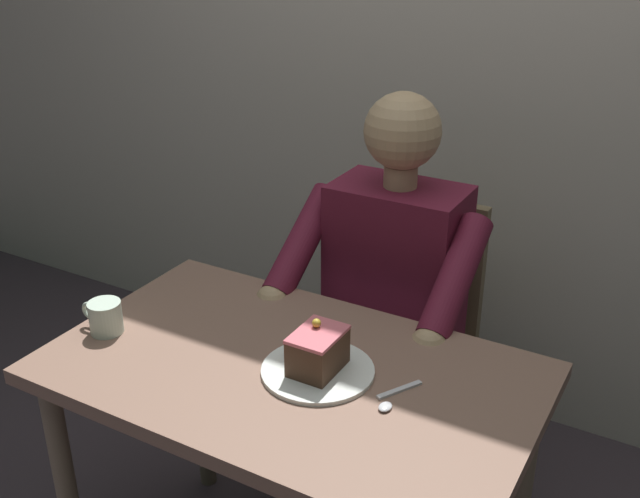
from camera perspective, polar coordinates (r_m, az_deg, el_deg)
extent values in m
cube|color=#7F5D4C|center=(1.69, -2.28, -9.38)|extent=(1.08, 0.64, 0.04)
cylinder|color=#78654F|center=(2.02, -18.54, -17.27)|extent=(0.05, 0.05, 0.72)
cylinder|color=#78654F|center=(2.31, -8.97, -10.19)|extent=(0.05, 0.05, 0.72)
cube|color=brown|center=(2.30, 5.64, -8.62)|extent=(0.42, 0.42, 0.04)
cube|color=brown|center=(2.33, 7.83, -1.29)|extent=(0.38, 0.04, 0.45)
cylinder|color=brown|center=(2.23, 7.79, -16.48)|extent=(0.04, 0.04, 0.41)
cylinder|color=brown|center=(2.35, -0.56, -13.75)|extent=(0.04, 0.04, 0.41)
cylinder|color=brown|center=(2.50, 11.01, -11.58)|extent=(0.04, 0.04, 0.41)
cylinder|color=brown|center=(2.61, 3.47, -9.44)|extent=(0.04, 0.04, 0.41)
cube|color=maroon|center=(2.13, 5.74, -2.24)|extent=(0.36, 0.22, 0.55)
sphere|color=tan|center=(1.98, 6.27, 8.86)|extent=(0.20, 0.20, 0.20)
cylinder|color=tan|center=(2.01, 6.11, 5.53)|extent=(0.09, 0.09, 0.06)
cylinder|color=maroon|center=(1.89, 10.21, -2.13)|extent=(0.08, 0.33, 0.26)
sphere|color=tan|center=(1.81, 8.18, -7.25)|extent=(0.09, 0.09, 0.09)
cylinder|color=maroon|center=(2.06, -1.32, 0.59)|extent=(0.08, 0.33, 0.26)
sphere|color=tan|center=(1.99, -3.66, -3.96)|extent=(0.09, 0.09, 0.09)
cylinder|color=#32303B|center=(2.16, 6.28, -11.04)|extent=(0.13, 0.38, 0.14)
cylinder|color=#32303B|center=(2.22, 1.98, -9.75)|extent=(0.13, 0.38, 0.14)
cylinder|color=#32303B|center=(2.17, 3.97, -18.14)|extent=(0.11, 0.11, 0.39)
cylinder|color=#32303B|center=(2.23, -0.36, -16.62)|extent=(0.11, 0.11, 0.39)
cylinder|color=white|center=(1.66, -0.17, -9.18)|extent=(0.25, 0.25, 0.01)
cube|color=#492F1F|center=(1.63, -0.17, -7.83)|extent=(0.09, 0.12, 0.08)
cube|color=#D4626C|center=(1.61, -0.17, -6.47)|extent=(0.09, 0.13, 0.01)
sphere|color=gold|center=(1.62, -0.27, -5.62)|extent=(0.02, 0.02, 0.02)
cylinder|color=silver|center=(1.86, -15.91, -4.99)|extent=(0.08, 0.08, 0.08)
torus|color=silver|center=(1.89, -17.03, -4.48)|extent=(0.05, 0.01, 0.05)
cylinder|color=black|center=(1.84, -16.03, -4.09)|extent=(0.07, 0.07, 0.01)
cube|color=silver|center=(1.61, 6.03, -10.54)|extent=(0.07, 0.10, 0.01)
ellipsoid|color=silver|center=(1.56, 4.96, -11.80)|extent=(0.03, 0.04, 0.01)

